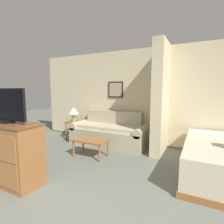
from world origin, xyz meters
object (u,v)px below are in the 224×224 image
table_lamp (74,111)px  tv (4,106)px  tv_dresser (8,152)px  couch (109,132)px  coffee_table (91,142)px

table_lamp → tv: 2.62m
tv_dresser → tv: tv is taller
tv_dresser → tv: (-0.00, 0.00, 0.77)m
couch → coffee_table: couch is taller
couch → table_lamp: table_lamp is taller
tv_dresser → tv: bearing=90.0°
coffee_table → tv: bearing=-111.3°
couch → tv: bearing=-102.0°
coffee_table → tv: tv is taller
couch → tv_dresser: size_ratio=1.71×
couch → tv: tv is taller
tv → coffee_table: bearing=68.7°
tv_dresser → tv: size_ratio=1.30×
coffee_table → table_lamp: size_ratio=1.74×
couch → table_lamp: 1.33m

